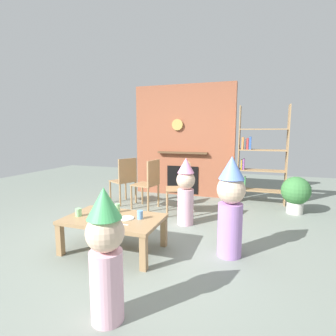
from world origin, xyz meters
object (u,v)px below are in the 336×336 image
at_px(paper_cup_far_right, 117,208).
at_px(paper_plate_rear, 126,218).
at_px(paper_cup_near_left, 78,212).
at_px(child_with_cone_hat, 106,252).
at_px(paper_plate_front, 102,213).
at_px(child_in_pink, 231,204).
at_px(bookshelf, 258,158).
at_px(paper_cup_near_right, 107,206).
at_px(dining_chair_left, 125,178).
at_px(dining_chair_middle, 149,181).
at_px(coffee_table, 114,222).
at_px(paper_cup_center, 140,215).
at_px(paper_cup_far_left, 107,216).
at_px(birthday_cake_slice, 103,220).
at_px(dining_chair_right, 183,185).
at_px(potted_plant_tall, 296,193).
at_px(child_by_the_chairs, 186,190).

bearing_deg(paper_cup_far_right, paper_plate_rear, -39.80).
height_order(paper_cup_near_left, child_with_cone_hat, child_with_cone_hat).
distance_m(paper_plate_front, paper_plate_rear, 0.38).
bearing_deg(child_in_pink, bookshelf, -109.81).
relative_size(paper_cup_near_right, paper_plate_front, 0.48).
bearing_deg(dining_chair_left, dining_chair_middle, -165.59).
distance_m(paper_cup_far_right, paper_plate_rear, 0.29).
height_order(coffee_table, paper_cup_near_right, paper_cup_near_right).
relative_size(paper_cup_center, child_in_pink, 0.09).
height_order(paper_plate_front, child_with_cone_hat, child_with_cone_hat).
xyz_separation_m(paper_cup_far_right, paper_plate_front, (-0.15, -0.11, -0.05)).
distance_m(coffee_table, child_with_cone_hat, 1.20).
bearing_deg(paper_cup_far_left, coffee_table, 70.98).
bearing_deg(paper_cup_center, paper_plate_rear, -162.56).
height_order(paper_cup_far_left, child_in_pink, child_in_pink).
distance_m(birthday_cake_slice, child_with_cone_hat, 1.01).
xyz_separation_m(paper_cup_far_right, child_with_cone_hat, (0.61, -1.24, 0.08)).
bearing_deg(dining_chair_left, paper_plate_front, 138.24).
distance_m(paper_plate_front, dining_chair_middle, 1.64).
bearing_deg(paper_plate_front, paper_cup_near_right, 101.68).
bearing_deg(child_with_cone_hat, paper_cup_near_right, 3.76).
bearing_deg(paper_plate_front, dining_chair_right, 68.14).
xyz_separation_m(paper_plate_front, dining_chair_left, (-0.63, 1.78, 0.10)).
distance_m(dining_chair_right, potted_plant_tall, 1.94).
height_order(paper_cup_near_right, child_with_cone_hat, child_with_cone_hat).
distance_m(bookshelf, birthday_cake_slice, 3.43).
bearing_deg(paper_cup_far_left, paper_plate_front, 137.53).
bearing_deg(birthday_cake_slice, paper_plate_front, 124.93).
relative_size(paper_cup_far_right, paper_plate_rear, 0.62).
height_order(bookshelf, paper_cup_far_left, bookshelf).
bearing_deg(paper_plate_front, dining_chair_left, 109.37).
height_order(child_by_the_chairs, dining_chair_right, child_by_the_chairs).
xyz_separation_m(paper_cup_near_right, child_with_cone_hat, (0.79, -1.28, 0.09)).
relative_size(paper_plate_rear, child_in_pink, 0.15).
bearing_deg(paper_cup_center, dining_chair_right, 86.77).
xyz_separation_m(child_with_cone_hat, dining_chair_middle, (-0.82, 2.76, -0.03)).
bearing_deg(potted_plant_tall, child_in_pink, -115.12).
bearing_deg(paper_plate_front, child_in_pink, 8.63).
distance_m(paper_cup_near_left, child_in_pink, 1.79).
bearing_deg(birthday_cake_slice, bookshelf, 61.93).
bearing_deg(dining_chair_middle, birthday_cake_slice, 106.96).
relative_size(bookshelf, child_in_pink, 1.66).
bearing_deg(paper_cup_near_right, child_in_pink, 2.66).
height_order(paper_cup_far_right, dining_chair_left, dining_chair_left).
distance_m(child_in_pink, potted_plant_tall, 2.17).
height_order(paper_cup_near_right, paper_cup_far_right, paper_cup_far_right).
xyz_separation_m(paper_cup_far_right, dining_chair_left, (-0.78, 1.67, 0.05)).
bearing_deg(birthday_cake_slice, dining_chair_right, 77.27).
height_order(dining_chair_left, dining_chair_right, same).
bearing_deg(coffee_table, dining_chair_right, 75.86).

